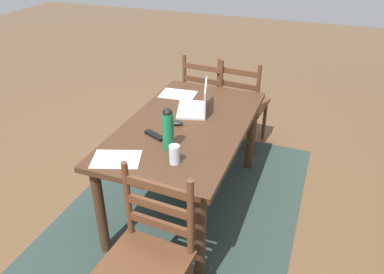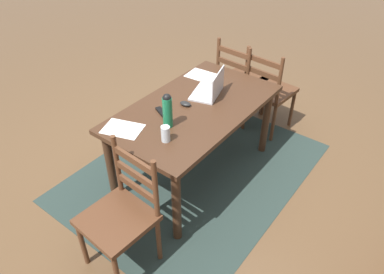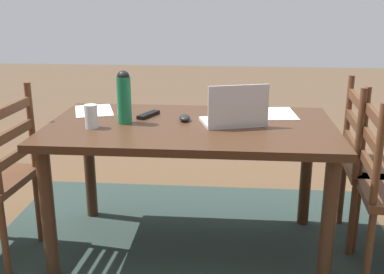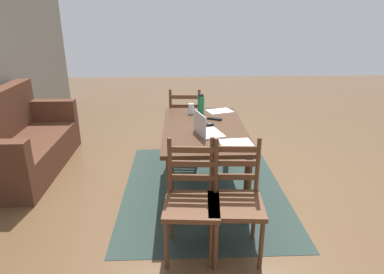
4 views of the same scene
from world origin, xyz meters
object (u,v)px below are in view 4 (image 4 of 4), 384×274
(couch, at_px, (20,144))
(drinking_glass, at_px, (191,109))
(chair_right_far, at_px, (186,122))
(tv_remote, at_px, (215,119))
(computer_mouse, at_px, (210,124))
(dining_table, at_px, (204,135))
(chair_left_near, at_px, (235,201))
(chair_left_far, at_px, (192,202))
(laptop, at_px, (205,129))
(water_bottle, at_px, (201,105))

(couch, xyz_separation_m, drinking_glass, (-0.06, -2.12, 0.45))
(chair_right_far, bearing_deg, tv_remote, -158.55)
(computer_mouse, height_order, tv_remote, computer_mouse)
(dining_table, xyz_separation_m, chair_left_near, (-1.05, -0.18, -0.18))
(chair_right_far, height_order, tv_remote, chair_right_far)
(chair_left_far, relative_size, computer_mouse, 9.50)
(laptop, bearing_deg, water_bottle, 0.77)
(chair_right_far, bearing_deg, chair_left_near, -170.50)
(dining_table, bearing_deg, couch, 75.77)
(dining_table, bearing_deg, laptop, 178.96)
(water_bottle, height_order, drinking_glass, water_bottle)
(drinking_glass, bearing_deg, chair_left_near, -169.26)
(drinking_glass, distance_m, computer_mouse, 0.50)
(couch, distance_m, computer_mouse, 2.40)
(dining_table, height_order, chair_left_far, chair_left_far)
(water_bottle, bearing_deg, drinking_glass, 35.27)
(chair_right_far, bearing_deg, dining_table, -170.50)
(couch, bearing_deg, chair_left_far, -128.03)
(computer_mouse, bearing_deg, drinking_glass, 15.46)
(chair_right_far, xyz_separation_m, computer_mouse, (-1.01, -0.24, 0.29))
(water_bottle, relative_size, computer_mouse, 2.83)
(chair_left_near, relative_size, drinking_glass, 7.72)
(water_bottle, bearing_deg, dining_table, -178.03)
(laptop, relative_size, tv_remote, 2.18)
(dining_table, xyz_separation_m, couch, (0.57, 2.24, -0.29))
(dining_table, bearing_deg, chair_left_far, 170.81)
(couch, distance_m, water_bottle, 2.30)
(chair_left_far, height_order, laptop, laptop)
(chair_right_far, bearing_deg, computer_mouse, -166.63)
(dining_table, distance_m, computer_mouse, 0.14)
(chair_left_near, distance_m, drinking_glass, 1.62)
(dining_table, bearing_deg, tv_remote, -28.65)
(dining_table, relative_size, couch, 0.85)
(chair_left_far, xyz_separation_m, couch, (1.62, 2.07, -0.11))
(chair_right_far, distance_m, drinking_glass, 0.65)
(chair_left_near, xyz_separation_m, laptop, (0.82, 0.18, 0.33))
(chair_left_far, distance_m, drinking_glass, 1.59)
(chair_right_far, relative_size, laptop, 2.57)
(couch, xyz_separation_m, water_bottle, (-0.22, -2.23, 0.53))
(chair_left_near, distance_m, computer_mouse, 1.14)
(chair_left_near, distance_m, tv_remote, 1.34)
(laptop, relative_size, water_bottle, 1.31)
(chair_right_far, bearing_deg, water_bottle, -166.80)
(laptop, bearing_deg, dining_table, -1.04)
(chair_right_far, distance_m, couch, 2.13)
(water_bottle, height_order, tv_remote, water_bottle)
(laptop, height_order, water_bottle, water_bottle)
(chair_left_far, xyz_separation_m, chair_left_near, (0.00, -0.35, 0.00))
(dining_table, xyz_separation_m, water_bottle, (0.35, 0.01, 0.24))
(dining_table, bearing_deg, drinking_glass, 13.28)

